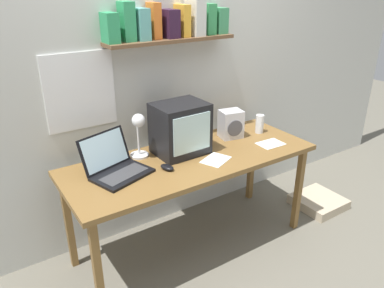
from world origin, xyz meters
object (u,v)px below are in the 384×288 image
(juice_glass, at_px, (260,125))
(open_notebook, at_px, (271,144))
(corner_desk, at_px, (192,165))
(desk_lamp, at_px, (139,130))
(computer_mouse, at_px, (167,167))
(floor_cushion, at_px, (318,202))
(laptop, at_px, (115,164))
(loose_paper_near_laptop, at_px, (216,160))
(space_heater, at_px, (231,124))
(crt_monitor, at_px, (180,129))

(juice_glass, height_order, open_notebook, juice_glass)
(corner_desk, bearing_deg, desk_lamp, 149.42)
(corner_desk, relative_size, open_notebook, 9.05)
(juice_glass, height_order, computer_mouse, juice_glass)
(floor_cushion, bearing_deg, laptop, 171.76)
(desk_lamp, bearing_deg, loose_paper_near_laptop, -20.43)
(space_heater, bearing_deg, loose_paper_near_laptop, -130.88)
(crt_monitor, xyz_separation_m, desk_lamp, (-0.28, 0.07, 0.03))
(desk_lamp, height_order, loose_paper_near_laptop, desk_lamp)
(loose_paper_near_laptop, bearing_deg, floor_cushion, -2.69)
(crt_monitor, height_order, floor_cushion, crt_monitor)
(crt_monitor, relative_size, laptop, 0.84)
(juice_glass, xyz_separation_m, computer_mouse, (-0.94, -0.15, -0.05))
(crt_monitor, distance_m, laptop, 0.53)
(crt_monitor, xyz_separation_m, laptop, (-0.51, -0.03, -0.12))
(juice_glass, bearing_deg, loose_paper_near_laptop, -160.37)
(corner_desk, bearing_deg, loose_paper_near_laptop, -49.02)
(computer_mouse, height_order, open_notebook, computer_mouse)
(space_heater, xyz_separation_m, loose_paper_near_laptop, (-0.34, -0.27, -0.11))
(laptop, distance_m, juice_glass, 1.24)
(computer_mouse, relative_size, loose_paper_near_laptop, 0.49)
(corner_desk, bearing_deg, computer_mouse, -164.77)
(open_notebook, bearing_deg, juice_glass, 68.62)
(laptop, relative_size, desk_lamp, 1.32)
(space_heater, bearing_deg, floor_cushion, -10.71)
(corner_desk, relative_size, floor_cushion, 4.52)
(floor_cushion, bearing_deg, juice_glass, 154.13)
(crt_monitor, xyz_separation_m, open_notebook, (0.64, -0.25, -0.18))
(corner_desk, relative_size, loose_paper_near_laptop, 7.43)
(open_notebook, bearing_deg, desk_lamp, 161.03)
(corner_desk, distance_m, open_notebook, 0.64)
(space_heater, height_order, computer_mouse, space_heater)
(corner_desk, xyz_separation_m, loose_paper_near_laptop, (0.11, -0.13, 0.06))
(loose_paper_near_laptop, height_order, floor_cushion, loose_paper_near_laptop)
(desk_lamp, xyz_separation_m, computer_mouse, (0.07, -0.25, -0.19))
(corner_desk, xyz_separation_m, juice_glass, (0.70, 0.08, 0.13))
(computer_mouse, height_order, floor_cushion, computer_mouse)
(computer_mouse, xyz_separation_m, loose_paper_near_laptop, (0.35, -0.06, -0.01))
(loose_paper_near_laptop, bearing_deg, desk_lamp, 143.53)
(laptop, xyz_separation_m, space_heater, (0.99, 0.06, 0.05))
(laptop, distance_m, space_heater, 0.99)
(floor_cushion, bearing_deg, crt_monitor, 167.03)
(laptop, xyz_separation_m, floor_cushion, (1.79, -0.26, -0.77))
(computer_mouse, height_order, loose_paper_near_laptop, computer_mouse)
(desk_lamp, height_order, floor_cushion, desk_lamp)
(open_notebook, height_order, floor_cushion, open_notebook)
(computer_mouse, bearing_deg, open_notebook, -4.81)
(open_notebook, height_order, loose_paper_near_laptop, same)
(laptop, height_order, floor_cushion, laptop)
(floor_cushion, bearing_deg, open_notebook, 175.93)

